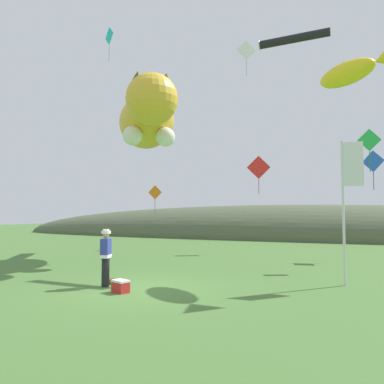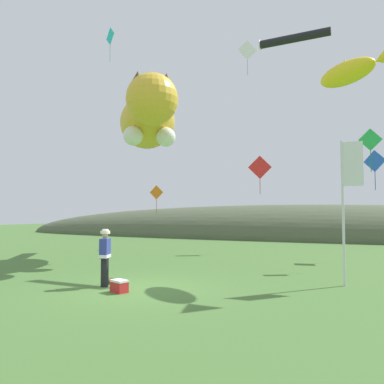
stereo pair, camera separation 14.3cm
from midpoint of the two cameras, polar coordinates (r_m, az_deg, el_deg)
ground_plane at (r=11.68m, az=-7.92°, el=-14.44°), size 120.00×120.00×0.00m
distant_hill_ridge at (r=36.45m, az=14.56°, el=-6.78°), size 62.83×11.15×6.21m
festival_attendant at (r=12.10m, az=-12.80°, el=-9.43°), size 0.38×0.48×1.77m
kite_spool at (r=12.60m, az=-12.07°, el=-13.09°), size 0.14×0.21×0.21m
picnic_cooler at (r=11.25m, az=-10.66°, el=-13.91°), size 0.57×0.47×0.36m
festival_banner_pole at (r=12.81m, az=22.92°, el=0.28°), size 0.66×0.08×4.58m
kite_giant_cat at (r=18.92m, az=-6.47°, el=10.84°), size 6.24×8.40×2.95m
kite_fish_windsock at (r=15.30m, az=23.77°, el=16.69°), size 2.98×2.66×0.97m
kite_tube_streamer at (r=18.23m, az=15.38°, el=21.62°), size 3.06×0.47×0.44m
kite_diamond_blue at (r=20.98m, az=26.24°, el=4.20°), size 1.02×0.49×2.02m
kite_diamond_orange at (r=24.56m, az=-5.27°, el=-0.12°), size 0.93×0.17×1.84m
kite_diamond_white at (r=23.24m, az=8.61°, el=20.55°), size 0.97×0.65×2.05m
kite_diamond_red at (r=22.72m, az=10.48°, el=3.69°), size 1.34×0.44×2.30m
kite_diamond_green at (r=18.01m, az=25.74°, el=7.12°), size 0.97×0.21×1.88m
kite_diamond_teal at (r=21.72m, az=-12.16°, el=22.15°), size 0.85×0.48×1.86m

